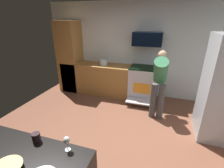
% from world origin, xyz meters
% --- Properties ---
extents(ground_plane, '(5.20, 4.80, 0.02)m').
position_xyz_m(ground_plane, '(0.00, 0.00, -0.01)').
color(ground_plane, brown).
extents(wall_back, '(5.20, 0.12, 2.60)m').
position_xyz_m(wall_back, '(0.00, 2.34, 1.30)').
color(wall_back, silver).
rests_on(wall_back, ground).
extents(lower_cabinet_run, '(2.40, 0.60, 0.90)m').
position_xyz_m(lower_cabinet_run, '(-0.90, 1.98, 0.45)').
color(lower_cabinet_run, '#9D6A34').
rests_on(lower_cabinet_run, ground).
extents(cabinet_column, '(0.60, 0.60, 2.10)m').
position_xyz_m(cabinet_column, '(-1.90, 1.98, 1.05)').
color(cabinet_column, '#9D6A34').
rests_on(cabinet_column, ground).
extents(oven_range, '(0.76, 0.95, 1.49)m').
position_xyz_m(oven_range, '(0.38, 1.97, 0.51)').
color(oven_range, silver).
rests_on(oven_range, ground).
extents(microwave, '(0.74, 0.38, 0.34)m').
position_xyz_m(microwave, '(0.38, 2.06, 1.66)').
color(microwave, black).
rests_on(microwave, oven_range).
extents(person_cook, '(0.31, 0.63, 1.49)m').
position_xyz_m(person_cook, '(0.80, 1.25, 0.88)').
color(person_cook, '#434343').
rests_on(person_cook, ground).
extents(wine_glass_far, '(0.06, 0.06, 0.17)m').
position_xyz_m(wine_glass_far, '(0.01, -1.19, 1.02)').
color(wine_glass_far, silver).
rests_on(wine_glass_far, counter_island).
extents(mug_tea, '(0.09, 0.09, 0.11)m').
position_xyz_m(mug_tea, '(-0.38, -1.19, 0.95)').
color(mug_tea, black).
rests_on(mug_tea, counter_island).
extents(stock_pot, '(0.25, 0.25, 0.17)m').
position_xyz_m(stock_pot, '(-0.80, 1.98, 0.98)').
color(stock_pot, '#B1B6C1').
rests_on(stock_pot, lower_cabinet_run).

